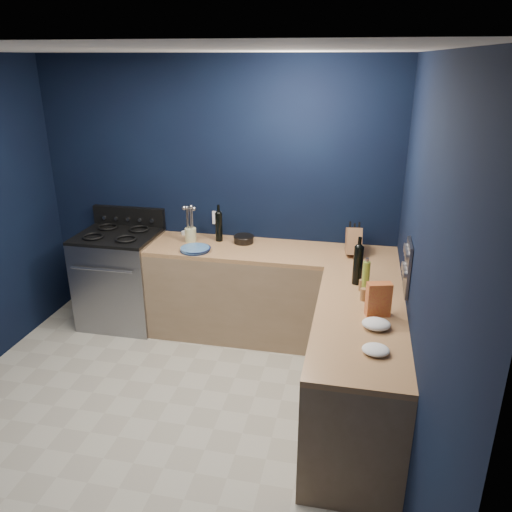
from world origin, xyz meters
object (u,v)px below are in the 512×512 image
(utensil_crock, at_px, (191,235))
(crouton_bag, at_px, (378,299))
(knife_block, at_px, (354,241))
(gas_range, at_px, (121,280))
(plate_stack, at_px, (195,249))

(utensil_crock, xyz_separation_m, crouton_bag, (1.74, -1.17, 0.05))
(knife_block, distance_m, crouton_bag, 1.18)
(gas_range, height_order, crouton_bag, crouton_bag)
(gas_range, xyz_separation_m, crouton_bag, (2.48, -1.09, 0.56))
(gas_range, xyz_separation_m, knife_block, (2.27, 0.07, 0.56))
(knife_block, xyz_separation_m, crouton_bag, (0.20, -1.16, 0.00))
(gas_range, height_order, plate_stack, plate_stack)
(crouton_bag, bearing_deg, knife_block, 84.13)
(knife_block, bearing_deg, crouton_bag, -85.83)
(gas_range, xyz_separation_m, utensil_crock, (0.73, 0.08, 0.51))
(knife_block, bearing_deg, utensil_crock, 174.08)
(knife_block, relative_size, crouton_bag, 1.00)
(gas_range, xyz_separation_m, plate_stack, (0.85, -0.16, 0.46))
(utensil_crock, bearing_deg, gas_range, -174.07)
(plate_stack, relative_size, knife_block, 1.11)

